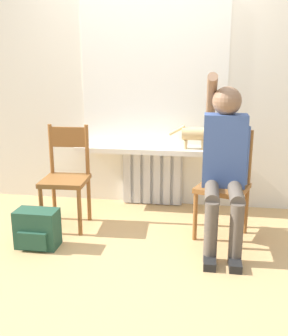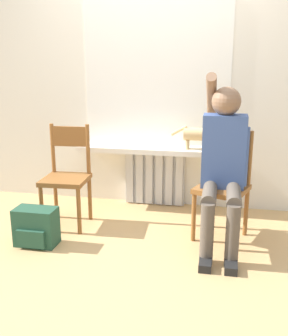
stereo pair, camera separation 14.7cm
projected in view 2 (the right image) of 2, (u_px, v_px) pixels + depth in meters
The scene contains 10 objects.
ground_plane at pixel (129, 254), 3.02m from camera, with size 12.00×12.00×0.00m, color tan.
wall_with_window at pixel (157, 71), 3.84m from camera, with size 7.00×0.06×2.70m.
radiator at pixel (155, 177), 4.04m from camera, with size 0.61×0.08×0.58m.
windowsill at pixel (153, 149), 3.86m from camera, with size 1.49×0.30×0.05m.
window_glass at pixel (156, 74), 3.81m from camera, with size 1.43×0.01×1.39m.
chair_left at pixel (67, 175), 3.49m from camera, with size 0.40×0.40×0.90m.
chair_right at pixel (224, 184), 3.23m from camera, with size 0.49×0.49×0.90m.
person at pixel (223, 159), 3.06m from camera, with size 0.36×1.03×1.36m.
cat at pixel (199, 135), 3.71m from camera, with size 0.45×0.12×0.23m.
backpack at pixel (36, 227), 3.15m from camera, with size 0.33×0.22×0.31m.
Camera 2 is at (0.66, -2.67, 1.42)m, focal length 42.00 mm.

